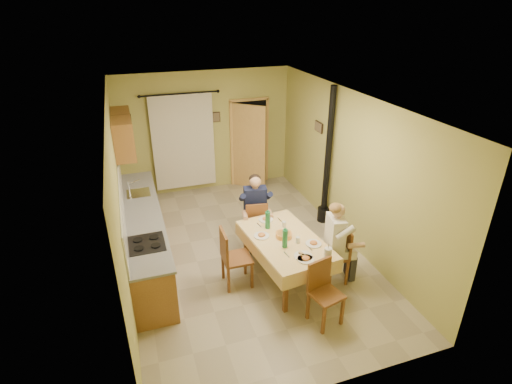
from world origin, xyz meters
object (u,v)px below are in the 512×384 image
object	(u,v)px
chair_right	(335,265)
chair_left	(236,268)
dining_table	(285,258)
man_right	(337,234)
chair_near	(325,305)
man_far	(255,204)
chair_far	(256,232)
stove_flue	(326,176)

from	to	relation	value
chair_right	chair_left	bearing A→B (deg)	85.49
dining_table	chair_left	size ratio (longest dim) A/B	1.80
dining_table	man_right	xyz separation A→B (m)	(0.75, -0.30, 0.50)
chair_near	chair_left	bearing A→B (deg)	-65.22
dining_table	chair_right	distance (m)	0.83
man_far	man_right	size ratio (longest dim) A/B	1.00
chair_right	man_right	bearing A→B (deg)	90.00
dining_table	chair_far	bearing A→B (deg)	90.93
man_far	chair_near	bearing A→B (deg)	-72.12
chair_far	chair_near	size ratio (longest dim) A/B	0.99
man_right	stove_flue	distance (m)	1.96
stove_flue	dining_table	bearing A→B (deg)	-134.96
chair_right	stove_flue	world-z (taller)	stove_flue
dining_table	man_far	xyz separation A→B (m)	(-0.14, 1.08, 0.50)
chair_right	stove_flue	xyz separation A→B (m)	(0.73, 1.80, 0.74)
man_far	chair_left	bearing A→B (deg)	-113.92
chair_near	chair_right	xyz separation A→B (m)	(0.60, 0.80, -0.00)
dining_table	stove_flue	distance (m)	2.21
chair_near	chair_left	xyz separation A→B (m)	(-0.95, 1.22, 0.00)
chair_left	chair_far	bearing A→B (deg)	146.63
chair_near	man_far	world-z (taller)	man_far
dining_table	chair_far	xyz separation A→B (m)	(-0.14, 1.07, -0.09)
dining_table	chair_right	size ratio (longest dim) A/B	1.91
chair_right	stove_flue	bearing A→B (deg)	-11.58
chair_right	man_right	world-z (taller)	man_right
chair_far	chair_right	xyz separation A→B (m)	(0.90, -1.37, -0.00)
man_far	man_right	distance (m)	1.64
chair_near	chair_left	world-z (taller)	chair_left
chair_left	stove_flue	xyz separation A→B (m)	(2.29, 1.39, 0.73)
chair_far	man_right	bearing A→B (deg)	-46.93
chair_near	stove_flue	size ratio (longest dim) A/B	0.34
dining_table	stove_flue	bearing A→B (deg)	38.48
dining_table	man_right	bearing A→B (deg)	-28.69
chair_far	chair_near	world-z (taller)	chair_near
chair_far	stove_flue	distance (m)	1.84
dining_table	man_right	world-z (taller)	man_right
dining_table	chair_right	world-z (taller)	chair_right
man_far	stove_flue	xyz separation A→B (m)	(1.63, 0.42, 0.15)
man_far	stove_flue	world-z (taller)	stove_flue
dining_table	chair_left	distance (m)	0.81
stove_flue	chair_near	bearing A→B (deg)	-117.14
chair_near	chair_far	bearing A→B (deg)	-95.40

